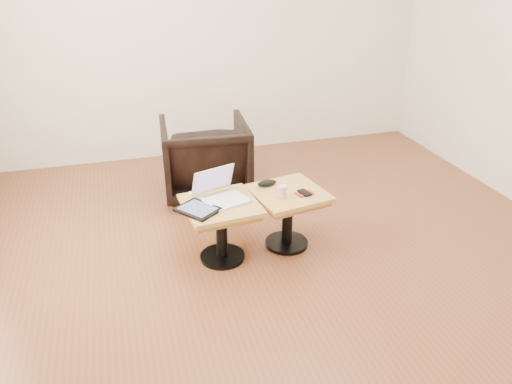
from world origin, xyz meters
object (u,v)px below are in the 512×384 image
object	(u,v)px
side_table_left	(221,217)
armchair	(205,158)
side_table_right	(288,205)
laptop	(220,194)
striped_cup	(281,192)

from	to	relation	value
side_table_left	armchair	xyz separation A→B (m)	(0.10, 1.08, 0.01)
side_table_right	laptop	distance (m)	0.52
side_table_right	striped_cup	xyz separation A→B (m)	(-0.08, -0.08, 0.16)
side_table_right	laptop	xyz separation A→B (m)	(-0.50, 0.00, 0.16)
laptop	striped_cup	distance (m)	0.43
laptop	side_table_right	bearing A→B (deg)	-19.00
side_table_right	striped_cup	bearing A→B (deg)	-146.42
side_table_left	laptop	distance (m)	0.16
laptop	armchair	world-z (taller)	armchair
side_table_left	side_table_right	world-z (taller)	same
side_table_left	side_table_right	bearing A→B (deg)	-0.71
laptop	armchair	distance (m)	1.05
laptop	armchair	xyz separation A→B (m)	(0.09, 1.04, -0.15)
laptop	striped_cup	size ratio (longest dim) A/B	4.46
side_table_left	armchair	world-z (taller)	armchair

